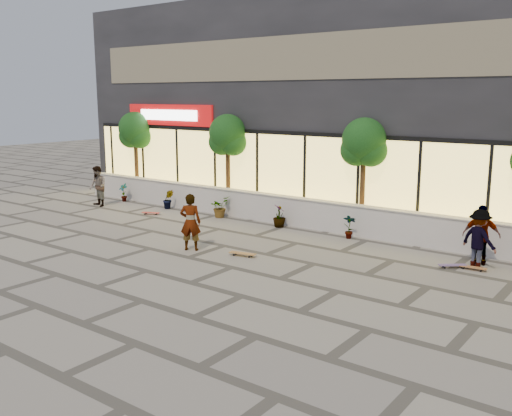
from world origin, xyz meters
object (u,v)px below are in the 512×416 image
Objects in this scene: skater_left at (98,186)px; skateboard_right_far at (452,265)px; skater_right_near at (481,235)px; skater_center at (190,222)px; skateboard_center at (243,254)px; tree_midwest at (228,137)px; skater_right_far at (479,239)px; skateboard_right_near at (472,267)px; tree_west at (135,132)px; tree_mideast at (364,145)px; skateboard_left at (151,213)px.

skateboard_right_far is at bearing 13.27° from skater_left.
skater_right_near is (15.48, 0.92, -0.01)m from skater_left.
skater_center is at bearing 12.39° from skater_right_near.
skateboard_center is 1.18× the size of skateboard_right_far.
skater_left is (-4.98, -2.64, -2.13)m from tree_midwest.
skater_right_far is 2.18× the size of skateboard_right_near.
tree_west is 2.40× the size of skater_right_far.
tree_mideast is 5.53m from skateboard_right_far.
skateboard_center reaches higher than skateboard_right_far.
skater_right_near is at bearing 175.44° from skater_center.
tree_mideast is at bearing 0.00° from tree_west.
tree_midwest is 1.00× the size of tree_mideast.
skater_right_near reaches higher than skater_right_far.
tree_mideast is 5.24× the size of skateboard_right_near.
skater_center is at bearing -61.05° from tree_midwest.
skater_left is at bearing -78.91° from tree_west.
skater_left is 9.98m from skateboard_center.
tree_west reaches higher than skater_right_far.
tree_mideast is at bearing -149.81° from skater_center.
skater_right_far is at bearing 78.75° from skateboard_right_near.
skateboard_left is (-4.91, 2.91, -0.80)m from skater_center.
skater_center reaches higher than skateboard_center.
tree_midwest is 2.32× the size of skater_right_near.
tree_west is 16.31m from skater_right_far.
tree_midwest is 5.24× the size of skateboard_right_near.
tree_midwest is 5.49× the size of skateboard_right_far.
tree_west is at bearing 180.00° from tree_mideast.
skater_right_far reaches higher than skateboard_right_near.
tree_midwest is 6.00m from tree_mideast.
skateboard_right_far is at bearing -13.90° from tree_midwest.
skateboard_right_near is (12.42, 0.16, 0.00)m from skateboard_left.
skater_center reaches higher than skateboard_right_far.
tree_midwest and tree_mideast have the same top height.
skater_left is (-10.98, -2.64, -2.13)m from tree_mideast.
tree_midwest is at bearing 26.87° from skateboard_left.
skateboard_center is (-5.82, -3.30, -0.76)m from skater_right_near.
tree_midwest is 2.40× the size of skater_right_far.
skater_right_far is (7.54, 3.36, -0.06)m from skater_center.
skateboard_right_near is (-0.04, -0.29, -0.74)m from skater_right_far.
skater_right_far is 2.29× the size of skateboard_right_far.
skater_left is 2.41× the size of skateboard_right_far.
tree_mideast reaches higher than skater_right_near.
tree_west is 11.50m from tree_mideast.
tree_mideast is at bearing -34.76° from skater_right_near.
tree_west is 16.43m from skateboard_right_near.
skateboard_right_near is at bearing -8.33° from tree_west.
skateboard_left is at bearing 25.08° from skater_right_far.
skateboard_right_far is (-0.50, -0.13, 0.00)m from skateboard_right_near.
skater_center is at bearing 47.05° from skater_right_far.
skateboard_right_far is (10.00, -2.48, -2.91)m from tree_midwest.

